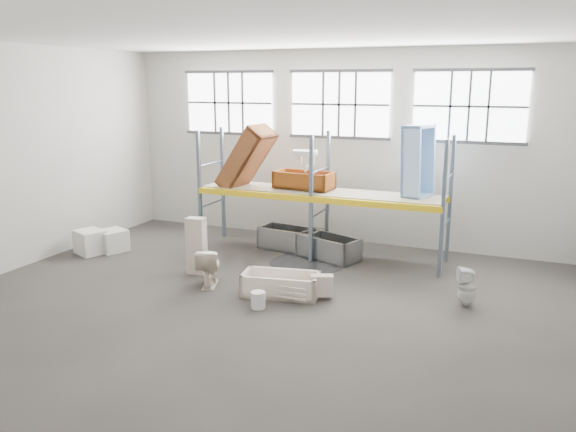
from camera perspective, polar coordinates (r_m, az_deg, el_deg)
The scene contains 33 objects.
floor at distance 11.21m, azimuth -2.98°, elevation -8.86°, with size 12.00×10.00×0.10m, color #443F3A.
ceiling at distance 10.44m, azimuth -3.33°, elevation 18.08°, with size 12.00×10.00×0.10m, color silver.
wall_back at distance 15.20m, azimuth 5.19°, elevation 6.86°, with size 12.00×0.10×5.00m, color #B5B2A8.
wall_front at distance 6.46m, azimuth -22.95°, elevation -2.69°, with size 12.00×0.10×5.00m, color #B6B3A9.
wall_left at distance 14.22m, azimuth -25.80°, elevation 5.19°, with size 0.10×10.00×5.00m, color #B7B4A9.
window_left at distance 16.26m, azimuth -5.87°, elevation 11.15°, with size 2.60×0.04×1.60m, color white.
window_mid at distance 15.01m, azimuth 5.15°, elevation 11.00°, with size 2.60×0.04×1.60m, color white.
window_right at distance 14.37m, azimuth 17.60°, elevation 10.36°, with size 2.60×0.04×1.60m, color white.
rack_upright_la at distance 14.63m, azimuth -8.78°, elevation 2.56°, with size 0.08×0.08×3.00m, color slate.
rack_upright_lb at distance 15.65m, azimuth -6.51°, elevation 3.32°, with size 0.08×0.08×3.00m, color slate.
rack_upright_ma at distance 13.34m, azimuth 2.31°, elevation 1.68°, with size 0.08×0.08×3.00m, color slate.
rack_upright_mb at distance 14.45m, azimuth 3.97°, elevation 2.55°, with size 0.08×0.08×3.00m, color slate.
rack_upright_ra at distance 12.64m, azimuth 15.17°, elevation 0.59°, with size 0.08×0.08×3.00m, color slate.
rack_upright_rb at distance 13.80m, azimuth 15.85°, elevation 1.58°, with size 0.08×0.08×3.00m, color slate.
rack_beam_front at distance 13.34m, azimuth 2.31°, elevation 1.68°, with size 6.00×0.10×0.14m, color yellow.
rack_beam_back at distance 14.45m, azimuth 3.97°, elevation 2.55°, with size 6.00×0.10×0.14m, color yellow.
shelf_deck at distance 13.87m, azimuth 3.18°, elevation 2.46°, with size 5.90×1.10×0.03m, color gray.
wet_patch at distance 13.53m, azimuth 1.96°, elevation -4.70°, with size 1.80×1.80×0.00m, color black.
bathtub_beige at distance 11.50m, azimuth -0.73°, elevation -6.80°, with size 1.52×0.72×0.45m, color beige, non-canonical shape.
cistern_spare at distance 11.29m, azimuth 3.39°, elevation -6.91°, with size 0.44×0.21×0.42m, color #C4AFA8.
sink_in_tub at distance 11.50m, azimuth 0.32°, elevation -7.14°, with size 0.47×0.47×0.16m, color #C2B1A3.
toilet_beige at distance 12.09m, azimuth -7.86°, elevation -5.01°, with size 0.45×0.80×0.81m, color beige.
cistern_tall at distance 12.81m, azimuth -9.09°, elevation -2.94°, with size 0.41×0.27×1.27m, color beige.
toilet_white at distance 11.43m, azimuth 17.38°, elevation -6.74°, with size 0.34×0.35×0.76m, color white.
steel_tub_left at distance 14.53m, azimuth 0.20°, elevation -2.28°, with size 1.55×0.72×0.57m, color #9DA1A5, non-canonical shape.
steel_tub_right at distance 13.84m, azimuth 4.04°, elevation -3.14°, with size 1.51×0.70×0.55m, color #9DA0A3, non-canonical shape.
rust_tub_flat at distance 14.07m, azimuth 1.59°, elevation 3.62°, with size 1.44×0.67×0.40m, color #9C4B15, non-canonical shape.
rust_tub_tilted at distance 14.35m, azimuth -4.17°, elevation 5.69°, with size 1.77×0.83×0.50m, color brown, non-canonical shape.
sink_on_shelf at distance 13.76m, azimuth 1.74°, elevation 4.56°, with size 0.60×0.47×0.54m, color silver.
blue_tub_upright at distance 13.40m, azimuth 12.83°, elevation 5.30°, with size 1.66×0.78×0.47m, color #90BAEA, non-canonical shape.
bucket at distance 10.90m, azimuth -2.99°, elevation -8.35°, with size 0.27×0.27×0.32m, color silver.
carton_near at distance 15.04m, azimuth -19.11°, elevation -2.45°, with size 0.69×0.59×0.59m, color silver.
carton_far at distance 15.09m, azimuth -17.09°, elevation -2.35°, with size 0.64×0.64×0.53m, color beige.
Camera 1 is at (4.52, -9.36, 4.15)m, focal length 35.71 mm.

